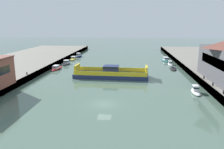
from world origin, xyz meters
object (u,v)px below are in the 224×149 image
(chain_ferry, at_px, (111,74))
(moored_boat_near_left, at_px, (170,63))
(moored_boat_mid_right, at_px, (166,59))
(moored_boat_upstream_a, at_px, (196,90))
(moored_boat_mid_left, at_px, (79,55))
(moored_boat_near_right, at_px, (73,58))
(moored_boat_far_left, at_px, (56,68))
(moored_boat_far_right, at_px, (66,63))
(moored_boat_upstream_b, at_px, (173,69))

(chain_ferry, distance_m, moored_boat_near_left, 28.16)
(moored_boat_mid_right, height_order, moored_boat_upstream_a, moored_boat_upstream_a)
(moored_boat_mid_left, bearing_deg, moored_boat_near_left, -23.53)
(chain_ferry, height_order, moored_boat_mid_left, chain_ferry)
(moored_boat_mid_left, height_order, moored_boat_upstream_a, moored_boat_mid_left)
(moored_boat_near_left, height_order, moored_boat_near_right, moored_boat_near_left)
(moored_boat_mid_right, distance_m, moored_boat_upstream_a, 41.10)
(moored_boat_near_right, xyz_separation_m, moored_boat_far_left, (-0.06, -20.36, 0.06))
(moored_boat_near_left, relative_size, moored_boat_far_right, 0.78)
(moored_boat_near_right, relative_size, moored_boat_far_right, 1.03)
(moored_boat_mid_right, bearing_deg, moored_boat_far_left, -152.51)
(moored_boat_mid_right, bearing_deg, moored_boat_mid_left, 167.75)
(chain_ferry, height_order, moored_boat_far_left, chain_ferry)
(moored_boat_mid_right, distance_m, moored_boat_upstream_b, 16.19)
(moored_boat_mid_left, distance_m, moored_boat_far_right, 18.63)
(moored_boat_far_left, bearing_deg, moored_boat_mid_right, 27.49)
(moored_boat_mid_right, relative_size, moored_boat_upstream_b, 1.25)
(chain_ferry, height_order, moored_boat_upstream_b, chain_ferry)
(moored_boat_near_left, distance_m, moored_boat_far_right, 37.31)
(moored_boat_mid_left, distance_m, moored_boat_mid_right, 37.57)
(moored_boat_far_right, xyz_separation_m, moored_boat_upstream_b, (36.91, -5.53, -0.37))
(moored_boat_mid_left, bearing_deg, moored_boat_far_left, -91.42)
(moored_boat_far_right, relative_size, moored_boat_upstream_a, 1.36)
(moored_boat_far_left, height_order, moored_boat_far_right, moored_boat_far_right)
(moored_boat_mid_right, xyz_separation_m, moored_boat_upstream_a, (0.32, -41.10, 0.00))
(moored_boat_near_left, relative_size, moored_boat_near_right, 0.76)
(moored_boat_mid_left, height_order, moored_boat_mid_right, moored_boat_mid_left)
(moored_boat_mid_left, distance_m, moored_boat_upstream_a, 61.47)
(moored_boat_near_left, height_order, moored_boat_mid_left, moored_boat_mid_left)
(moored_boat_mid_left, relative_size, moored_boat_mid_right, 0.74)
(moored_boat_far_left, xyz_separation_m, moored_boat_far_right, (0.62, 8.80, 0.10))
(moored_boat_mid_left, relative_size, moored_boat_far_left, 0.80)
(moored_boat_near_left, height_order, moored_boat_upstream_b, moored_boat_near_left)
(moored_boat_near_left, xyz_separation_m, moored_boat_near_right, (-37.79, 9.13, -0.09))
(moored_boat_far_left, bearing_deg, moored_boat_upstream_b, 4.99)
(moored_boat_mid_left, xyz_separation_m, moored_boat_upstream_a, (37.03, -49.07, -0.03))
(chain_ferry, bearing_deg, moored_boat_near_right, 122.01)
(moored_boat_near_right, distance_m, moored_boat_far_left, 20.36)
(moored_boat_near_left, relative_size, moored_boat_far_left, 0.69)
(moored_boat_near_left, xyz_separation_m, moored_boat_far_right, (-37.23, -2.44, 0.07))
(moored_boat_mid_left, xyz_separation_m, moored_boat_far_right, (-0.07, -18.62, -0.05))
(chain_ferry, height_order, moored_boat_upstream_a, chain_ferry)
(moored_boat_mid_right, relative_size, moored_boat_far_right, 1.21)
(moored_boat_upstream_a, bearing_deg, moored_boat_near_right, 131.87)
(chain_ferry, xyz_separation_m, moored_boat_far_left, (-18.62, 9.33, -0.52))
(moored_boat_mid_right, xyz_separation_m, moored_boat_upstream_b, (0.13, -16.18, -0.39))
(moored_boat_mid_left, xyz_separation_m, moored_boat_far_left, (-0.68, -27.42, -0.15))
(moored_boat_upstream_b, bearing_deg, moored_boat_near_left, 87.70)
(moored_boat_far_left, bearing_deg, moored_boat_far_right, 86.00)
(chain_ferry, relative_size, moored_boat_mid_left, 3.40)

